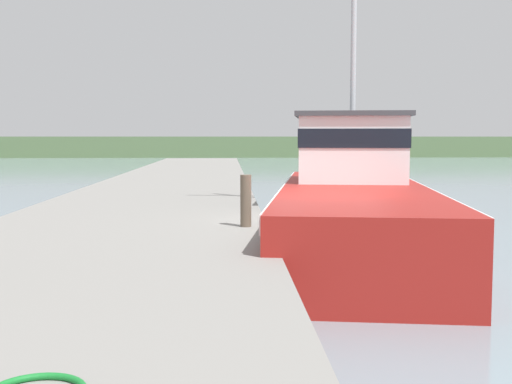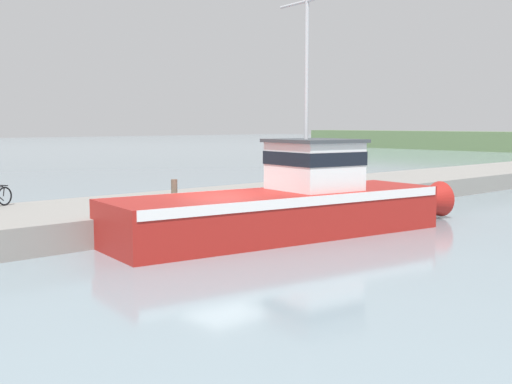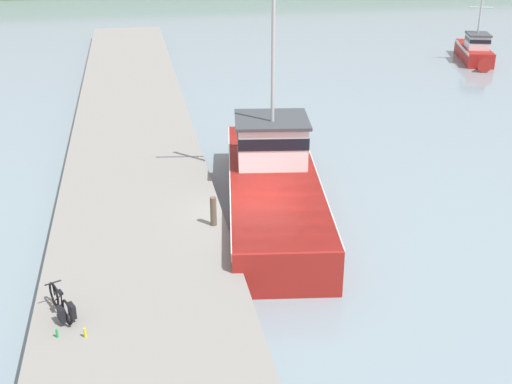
% 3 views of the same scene
% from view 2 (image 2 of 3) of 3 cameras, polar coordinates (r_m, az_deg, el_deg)
% --- Properties ---
extents(ground_plane, '(320.00, 320.00, 0.00)m').
position_cam_2_polar(ground_plane, '(21.18, -3.03, -4.24)').
color(ground_plane, gray).
extents(dock_pier, '(5.75, 80.00, 0.91)m').
position_cam_2_polar(dock_pier, '(24.44, -9.27, -1.85)').
color(dock_pier, gray).
rests_on(dock_pier, ground_plane).
extents(fishing_boat_main, '(4.99, 14.29, 9.42)m').
position_cam_2_polar(fishing_boat_main, '(21.89, 3.33, -0.95)').
color(fishing_boat_main, maroon).
rests_on(fishing_boat_main, ground_plane).
extents(mooring_post, '(0.21, 0.21, 1.01)m').
position_cam_2_polar(mooring_post, '(21.93, -7.27, -0.19)').
color(mooring_post, brown).
rests_on(mooring_post, dock_pier).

